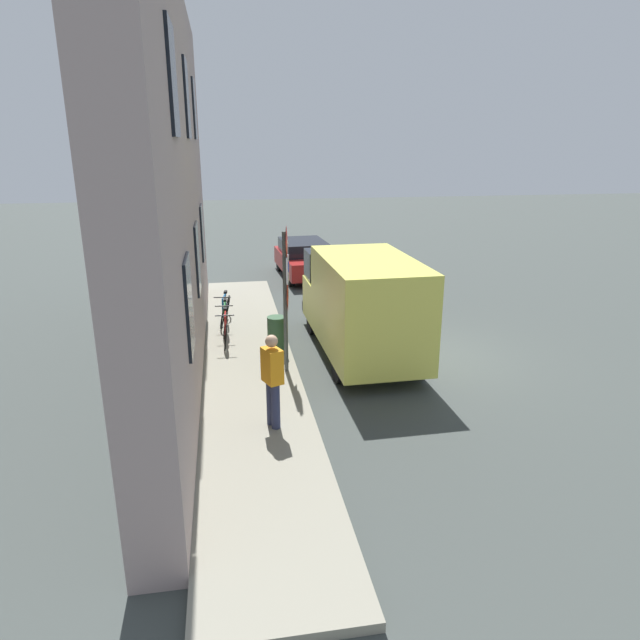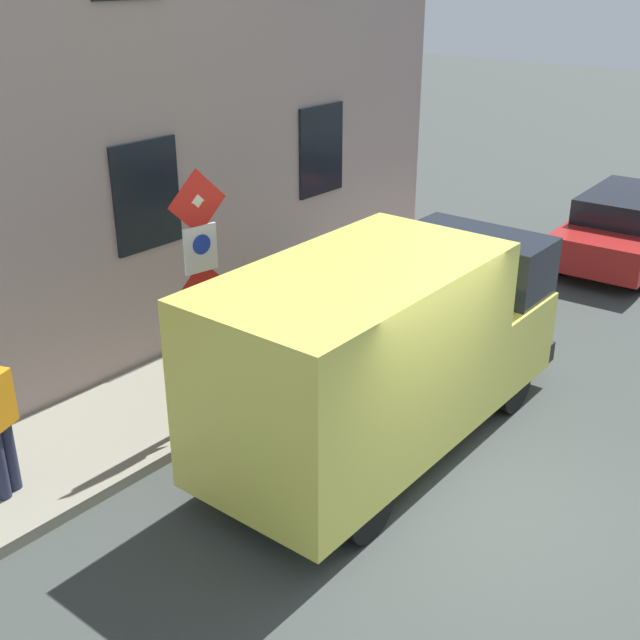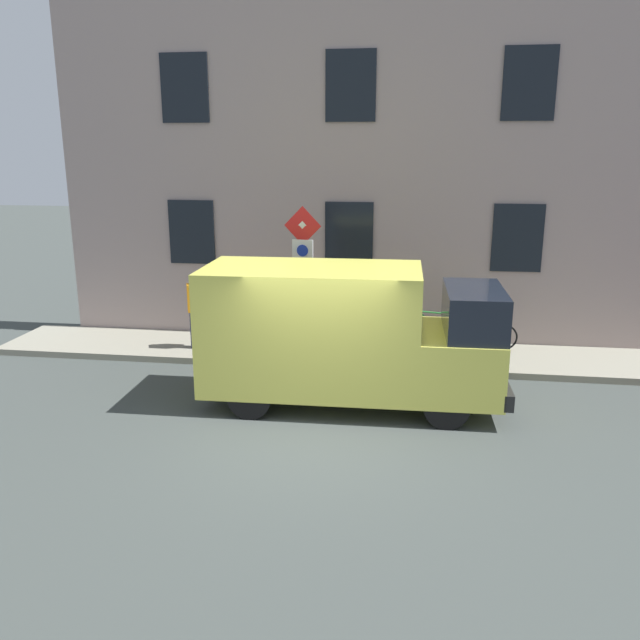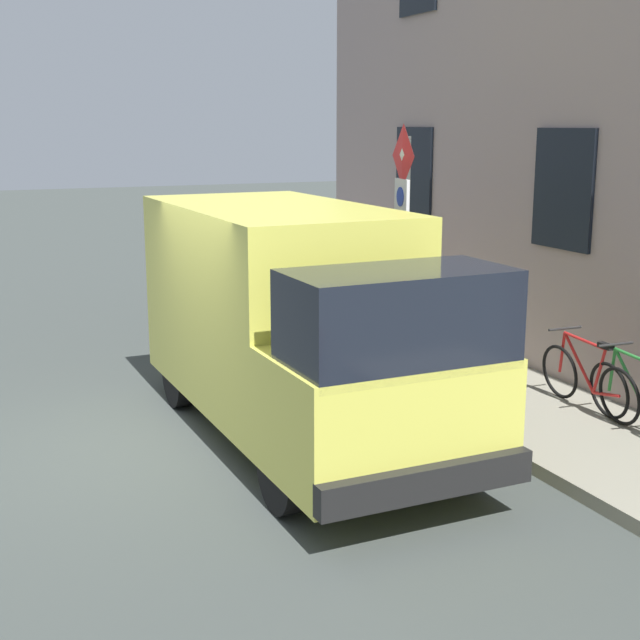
{
  "view_description": "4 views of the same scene",
  "coord_description": "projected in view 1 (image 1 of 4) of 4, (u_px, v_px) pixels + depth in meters",
  "views": [
    {
      "loc": [
        4.51,
        12.34,
        5.0
      ],
      "look_at": [
        2.38,
        -0.01,
        1.03
      ],
      "focal_mm": 31.63,
      "sensor_mm": 36.0,
      "label": 1
    },
    {
      "loc": [
        -3.52,
        6.72,
        5.5
      ],
      "look_at": [
        2.55,
        -0.63,
        1.23
      ],
      "focal_mm": 45.04,
      "sensor_mm": 36.0,
      "label": 2
    },
    {
      "loc": [
        -9.75,
        -1.46,
        4.51
      ],
      "look_at": [
        2.23,
        0.26,
        1.31
      ],
      "focal_mm": 36.52,
      "sensor_mm": 36.0,
      "label": 3
    },
    {
      "loc": [
        -2.16,
        -8.88,
        3.38
      ],
      "look_at": [
        1.96,
        0.45,
        1.1
      ],
      "focal_mm": 49.21,
      "sensor_mm": 36.0,
      "label": 4
    }
  ],
  "objects": [
    {
      "name": "ground_plane",
      "position": [
        416.0,
        355.0,
        13.83
      ],
      "size": [
        80.0,
        80.0,
        0.0
      ],
      "primitive_type": "plane",
      "color": "#3B413E"
    },
    {
      "name": "parked_hatchback",
      "position": [
        304.0,
        258.0,
        21.68
      ],
      "size": [
        1.98,
        4.09,
        1.38
      ],
      "rotation": [
        0.0,
        0.0,
        1.63
      ],
      "color": "#A31E1C",
      "rests_on": "ground_plane"
    },
    {
      "name": "sign_post_stacked",
      "position": [
        287.0,
        282.0,
        11.94
      ],
      "size": [
        0.18,
        0.56,
        3.13
      ],
      "color": "#474C47",
      "rests_on": "sidewalk_slab"
    },
    {
      "name": "delivery_van",
      "position": [
        361.0,
        302.0,
        13.53
      ],
      "size": [
        2.09,
        5.36,
        2.5
      ],
      "rotation": [
        0.0,
        0.0,
        4.73
      ],
      "color": "#DCD854",
      "rests_on": "ground_plane"
    },
    {
      "name": "pedestrian",
      "position": [
        273.0,
        378.0,
        9.83
      ],
      "size": [
        0.39,
        0.47,
        1.72
      ],
      "rotation": [
        0.0,
        0.0,
        3.52
      ],
      "color": "#262B47",
      "rests_on": "sidewalk_slab"
    },
    {
      "name": "litter_bin",
      "position": [
        277.0,
        335.0,
        13.48
      ],
      "size": [
        0.44,
        0.44,
        0.9
      ],
      "primitive_type": "cylinder",
      "color": "#2D5133",
      "rests_on": "sidewalk_slab"
    },
    {
      "name": "sidewalk_slab",
      "position": [
        249.0,
        363.0,
        13.15
      ],
      "size": [
        2.09,
        15.62,
        0.14
      ],
      "primitive_type": "cube",
      "color": "gray",
      "rests_on": "ground_plane"
    },
    {
      "name": "bicycle_green",
      "position": [
        226.0,
        319.0,
        14.93
      ],
      "size": [
        0.46,
        1.71,
        0.89
      ],
      "rotation": [
        0.0,
        0.0,
        1.52
      ],
      "color": "black",
      "rests_on": "sidewalk_slab"
    },
    {
      "name": "bicycle_blue",
      "position": [
        225.0,
        310.0,
        15.72
      ],
      "size": [
        0.48,
        1.72,
        0.89
      ],
      "rotation": [
        0.0,
        0.0,
        1.44
      ],
      "color": "black",
      "rests_on": "sidewalk_slab"
    },
    {
      "name": "bicycle_red",
      "position": [
        226.0,
        329.0,
        14.14
      ],
      "size": [
        0.46,
        1.71,
        0.89
      ],
      "rotation": [
        0.0,
        0.0,
        1.54
      ],
      "color": "black",
      "rests_on": "sidewalk_slab"
    },
    {
      "name": "building_facade",
      "position": [
        175.0,
        190.0,
        11.73
      ],
      "size": [
        0.75,
        13.62,
        8.08
      ],
      "color": "gray",
      "rests_on": "ground_plane"
    }
  ]
}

